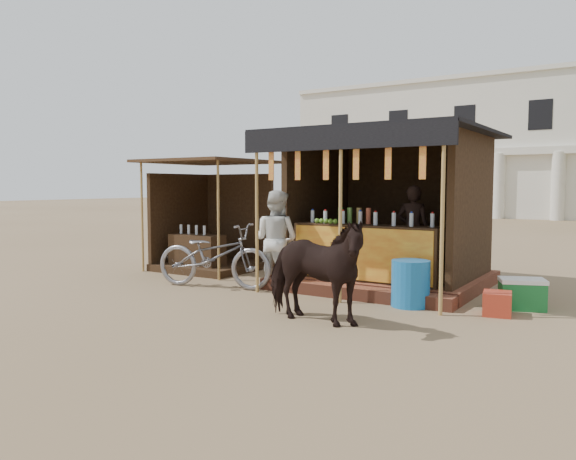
% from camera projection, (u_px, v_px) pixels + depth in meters
% --- Properties ---
extents(ground, '(120.00, 120.00, 0.00)m').
position_uv_depth(ground, '(228.00, 314.00, 8.05)').
color(ground, '#846B4C').
rests_on(ground, ground).
extents(main_stall, '(3.60, 3.61, 2.78)m').
position_uv_depth(main_stall, '(387.00, 230.00, 10.24)').
color(main_stall, brown).
rests_on(main_stall, ground).
extents(secondary_stall, '(2.40, 2.40, 2.38)m').
position_uv_depth(secondary_stall, '(208.00, 230.00, 12.41)').
color(secondary_stall, '#392614').
rests_on(secondary_stall, ground).
extents(cow, '(1.72, 0.86, 1.41)m').
position_uv_depth(cow, '(313.00, 271.00, 7.44)').
color(cow, black).
rests_on(cow, ground).
extents(motorbike, '(2.33, 1.25, 1.16)m').
position_uv_depth(motorbike, '(214.00, 256.00, 10.06)').
color(motorbike, gray).
rests_on(motorbike, ground).
extents(bystander, '(0.85, 0.67, 1.75)m').
position_uv_depth(bystander, '(276.00, 240.00, 9.93)').
color(bystander, silver).
rests_on(bystander, ground).
extents(blue_barrel, '(0.76, 0.76, 0.71)m').
position_uv_depth(blue_barrel, '(411.00, 283.00, 8.50)').
color(blue_barrel, '#1768AF').
rests_on(blue_barrel, ground).
extents(red_crate, '(0.46, 0.50, 0.33)m').
position_uv_depth(red_crate, '(497.00, 304.00, 7.95)').
color(red_crate, '#A02D1A').
rests_on(red_crate, ground).
extents(cooler, '(0.76, 0.64, 0.46)m').
position_uv_depth(cooler, '(522.00, 294.00, 8.33)').
color(cooler, '#19702F').
rests_on(cooler, ground).
extents(background_building, '(26.00, 7.45, 8.18)m').
position_uv_depth(background_building, '(513.00, 150.00, 33.94)').
color(background_building, silver).
rests_on(background_building, ground).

